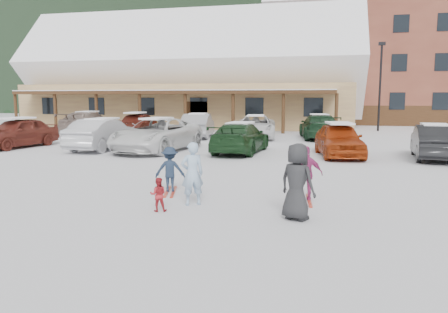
% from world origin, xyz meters
% --- Properties ---
extents(ground, '(160.00, 160.00, 0.00)m').
position_xyz_m(ground, '(0.00, 0.00, 0.00)').
color(ground, silver).
rests_on(ground, ground).
extents(forested_hillside, '(300.00, 70.00, 38.00)m').
position_xyz_m(forested_hillside, '(0.00, 85.00, 19.00)').
color(forested_hillside, black).
rests_on(forested_hillside, ground).
extents(day_lodge, '(29.12, 12.50, 10.38)m').
position_xyz_m(day_lodge, '(-9.00, 27.96, 3.94)').
color(day_lodge, tan).
rests_on(day_lodge, ground).
extents(alpine_hotel, '(31.48, 14.01, 21.48)m').
position_xyz_m(alpine_hotel, '(14.27, 38.00, 8.63)').
color(alpine_hotel, brown).
rests_on(alpine_hotel, ground).
extents(lamp_post, '(0.50, 0.25, 6.57)m').
position_xyz_m(lamp_post, '(6.79, 24.65, 3.69)').
color(lamp_post, black).
rests_on(lamp_post, ground).
extents(conifer_0, '(4.40, 4.40, 10.20)m').
position_xyz_m(conifer_0, '(-26.00, 30.00, 5.69)').
color(conifer_0, black).
rests_on(conifer_0, ground).
extents(conifer_2, '(5.28, 5.28, 12.24)m').
position_xyz_m(conifer_2, '(-30.00, 42.00, 6.83)').
color(conifer_2, black).
rests_on(conifer_2, ground).
extents(conifer_3, '(3.96, 3.96, 9.18)m').
position_xyz_m(conifer_3, '(6.00, 44.00, 5.12)').
color(conifer_3, black).
rests_on(conifer_3, ground).
extents(adult_skier, '(0.66, 0.59, 1.51)m').
position_xyz_m(adult_skier, '(-0.16, -0.32, 0.75)').
color(adult_skier, '#9FC0DE').
rests_on(adult_skier, ground).
extents(toddler_red, '(0.44, 0.39, 0.77)m').
position_xyz_m(toddler_red, '(-0.74, -1.06, 0.38)').
color(toddler_red, '#B1242B').
rests_on(toddler_red, ground).
extents(child_navy, '(0.88, 0.64, 1.23)m').
position_xyz_m(child_navy, '(-1.16, 0.89, 0.61)').
color(child_navy, '#1B293D').
rests_on(child_navy, ground).
extents(skis_child_navy, '(0.55, 1.41, 0.03)m').
position_xyz_m(skis_child_navy, '(-1.16, 0.89, 0.01)').
color(skis_child_navy, '#B42E19').
rests_on(skis_child_navy, ground).
extents(child_magenta, '(0.82, 0.40, 1.36)m').
position_xyz_m(child_magenta, '(2.44, 0.70, 0.68)').
color(child_magenta, '#A7306E').
rests_on(child_magenta, ground).
extents(skis_child_magenta, '(0.33, 1.41, 0.03)m').
position_xyz_m(skis_child_magenta, '(2.44, 0.70, 0.01)').
color(skis_child_magenta, '#B42E19').
rests_on(skis_child_magenta, ground).
extents(bystander_dark, '(0.94, 0.83, 1.61)m').
position_xyz_m(bystander_dark, '(2.32, -1.04, 0.80)').
color(bystander_dark, '#27282A').
rests_on(bystander_dark, ground).
extents(parked_car_0, '(2.42, 4.63, 1.50)m').
position_xyz_m(parked_car_0, '(-12.34, 9.15, 0.75)').
color(parked_car_0, maroon).
rests_on(parked_car_0, ground).
extents(parked_car_1, '(1.75, 4.64, 1.51)m').
position_xyz_m(parked_car_1, '(-7.65, 9.26, 0.76)').
color(parked_car_1, silver).
rests_on(parked_car_1, ground).
extents(parked_car_2, '(3.28, 5.90, 1.56)m').
position_xyz_m(parked_car_2, '(-4.87, 9.29, 0.78)').
color(parked_car_2, white).
rests_on(parked_car_2, ground).
extents(parked_car_3, '(2.27, 4.89, 1.38)m').
position_xyz_m(parked_car_3, '(-0.91, 9.57, 0.69)').
color(parked_car_3, '#193B1D').
rests_on(parked_car_3, ground).
extents(parked_car_4, '(2.35, 4.46, 1.45)m').
position_xyz_m(parked_car_4, '(3.47, 9.33, 0.72)').
color(parked_car_4, '#AA3910').
rests_on(parked_car_4, ground).
extents(parked_car_5, '(1.95, 4.47, 1.43)m').
position_xyz_m(parked_car_5, '(7.26, 9.34, 0.71)').
color(parked_car_5, black).
rests_on(parked_car_5, ground).
extents(parked_car_7, '(2.64, 5.57, 1.57)m').
position_xyz_m(parked_car_7, '(-12.91, 16.91, 0.78)').
color(parked_car_7, gray).
rests_on(parked_car_7, ground).
extents(parked_car_8, '(2.08, 4.63, 1.54)m').
position_xyz_m(parked_car_8, '(-9.25, 16.58, 0.77)').
color(parked_car_8, maroon).
rests_on(parked_car_8, ground).
extents(parked_car_9, '(2.24, 4.77, 1.51)m').
position_xyz_m(parked_car_9, '(-4.94, 16.45, 0.76)').
color(parked_car_9, '#A1A2A5').
rests_on(parked_car_9, ground).
extents(parked_car_10, '(2.93, 5.40, 1.44)m').
position_xyz_m(parked_car_10, '(-1.31, 16.68, 0.72)').
color(parked_car_10, white).
rests_on(parked_car_10, ground).
extents(parked_car_11, '(2.78, 5.41, 1.50)m').
position_xyz_m(parked_car_11, '(2.52, 17.26, 0.75)').
color(parked_car_11, '#193921').
rests_on(parked_car_11, ground).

